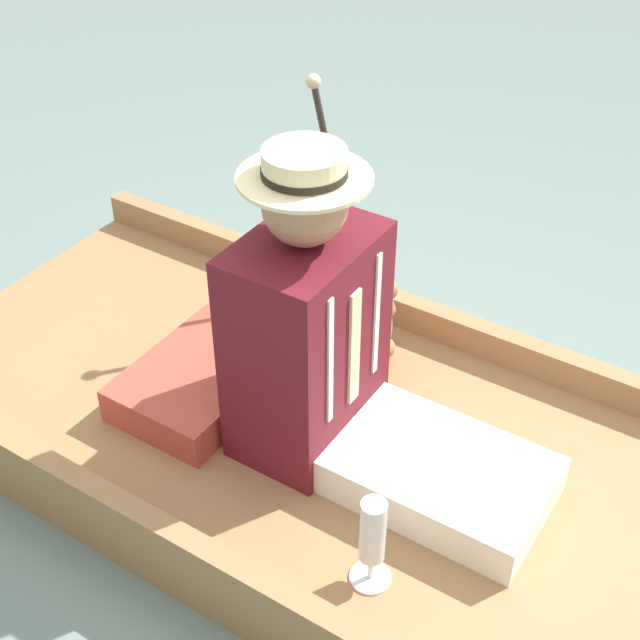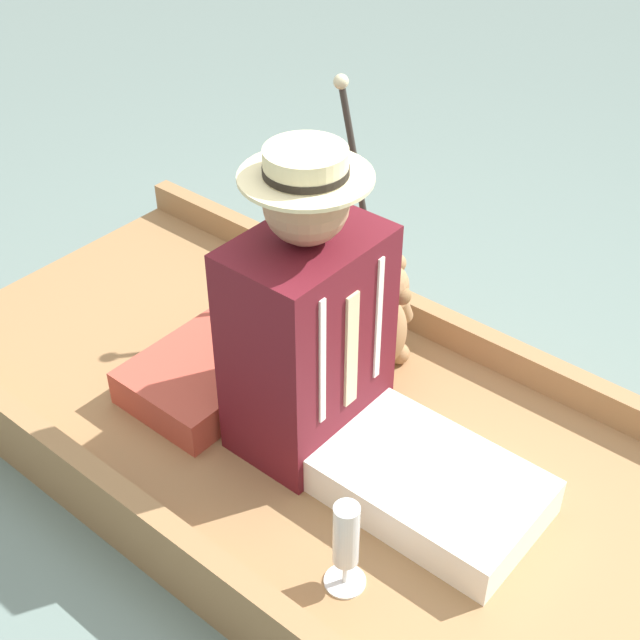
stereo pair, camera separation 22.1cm
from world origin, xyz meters
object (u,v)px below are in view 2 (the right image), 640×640
(wine_glass, at_px, (346,539))
(walking_cane, at_px, (359,187))
(seated_person, at_px, (333,356))
(teddy_bear, at_px, (385,318))

(wine_glass, distance_m, walking_cane, 1.09)
(seated_person, height_order, walking_cane, seated_person)
(wine_glass, xyz_separation_m, walking_cane, (-0.84, -0.63, 0.31))
(seated_person, xyz_separation_m, wine_glass, (0.33, 0.31, -0.16))
(wine_glass, bearing_deg, teddy_bear, -149.50)
(wine_glass, bearing_deg, walking_cane, -143.23)
(teddy_bear, relative_size, wine_glass, 1.44)
(wine_glass, relative_size, walking_cane, 0.32)
(seated_person, xyz_separation_m, teddy_bear, (-0.36, -0.10, -0.14))
(seated_person, distance_m, wine_glass, 0.48)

